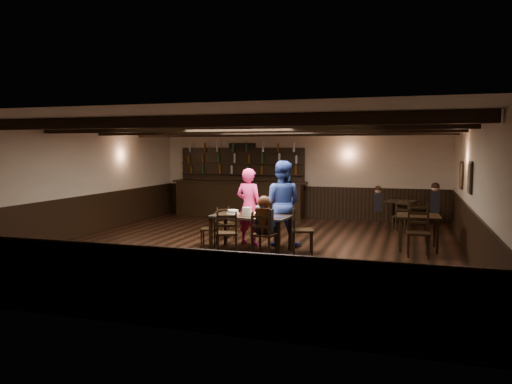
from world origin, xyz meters
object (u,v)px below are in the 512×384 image
(dining_table, at_px, (251,219))
(bar_counter, at_px, (240,194))
(man_blue, at_px, (281,203))
(cake, at_px, (233,212))
(woman_pink, at_px, (249,206))
(chair_near_right, at_px, (263,231))
(chair_near_left, at_px, (227,230))

(dining_table, height_order, bar_counter, bar_counter)
(man_blue, xyz_separation_m, cake, (-0.94, -0.57, -0.16))
(dining_table, distance_m, bar_counter, 5.36)
(dining_table, bearing_deg, cake, 163.35)
(man_blue, bearing_deg, cake, 28.87)
(woman_pink, bearing_deg, chair_near_right, 130.90)
(woman_pink, bearing_deg, bar_counter, -55.70)
(woman_pink, bearing_deg, dining_table, 123.28)
(chair_near_right, distance_m, bar_counter, 6.18)
(chair_near_left, relative_size, man_blue, 0.48)
(bar_counter, bearing_deg, chair_near_left, -73.08)
(dining_table, height_order, woman_pink, woman_pink)
(chair_near_left, relative_size, woman_pink, 0.53)
(dining_table, xyz_separation_m, chair_near_left, (-0.26, -0.74, -0.14))
(chair_near_left, xyz_separation_m, chair_near_right, (0.73, 0.06, 0.00))
(chair_near_left, xyz_separation_m, man_blue, (0.75, 1.44, 0.41))
(woman_pink, distance_m, cake, 0.55)
(dining_table, height_order, man_blue, man_blue)
(man_blue, relative_size, bar_counter, 0.44)
(chair_near_left, height_order, cake, chair_near_left)
(woman_pink, distance_m, bar_counter, 4.68)
(cake, relative_size, bar_counter, 0.07)
(cake, bearing_deg, woman_pink, 67.61)
(chair_near_left, height_order, woman_pink, woman_pink)
(bar_counter, bearing_deg, man_blue, -59.74)
(chair_near_left, bearing_deg, bar_counter, 106.92)
(dining_table, relative_size, chair_near_right, 1.86)
(dining_table, distance_m, chair_near_left, 0.80)
(man_blue, distance_m, bar_counter, 4.95)
(woman_pink, height_order, man_blue, man_blue)
(chair_near_left, distance_m, cake, 0.93)
(chair_near_right, height_order, cake, chair_near_right)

